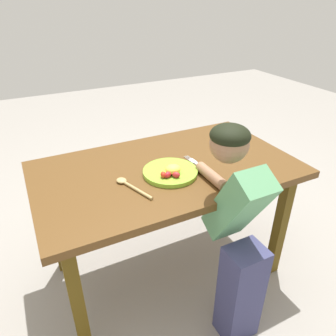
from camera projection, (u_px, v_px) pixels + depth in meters
ground_plane at (167, 268)px, 1.85m from camera, size 8.00×8.00×0.00m
dining_table at (167, 181)px, 1.55m from camera, size 1.24×0.72×0.68m
plate at (171, 172)px, 1.44m from camera, size 0.25×0.25×0.06m
fork at (199, 165)px, 1.52m from camera, size 0.04×0.21×0.01m
spoon at (129, 185)px, 1.35m from camera, size 0.10×0.22×0.02m
person at (237, 233)px, 1.31m from camera, size 0.16×0.45×0.98m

